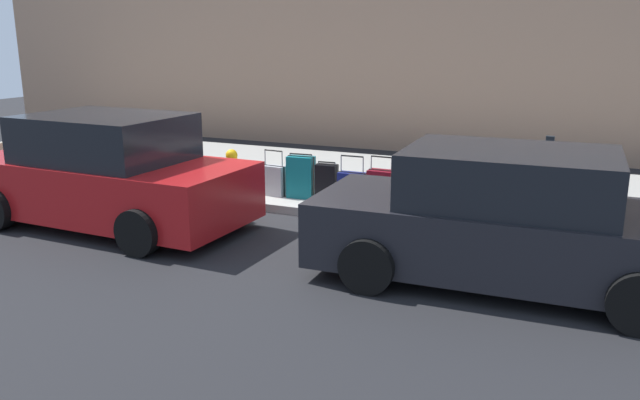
# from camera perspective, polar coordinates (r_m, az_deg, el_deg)

# --- Properties ---
(ground_plane) EXTENTS (40.00, 40.00, 0.00)m
(ground_plane) POSITION_cam_1_polar(r_m,az_deg,el_deg) (10.77, -6.75, -0.86)
(ground_plane) COLOR black
(sidewalk_curb) EXTENTS (18.00, 5.00, 0.14)m
(sidewalk_curb) POSITION_cam_1_polar(r_m,az_deg,el_deg) (12.91, -1.16, 2.12)
(sidewalk_curb) COLOR #9E9B93
(sidewalk_curb) RESTS_ON ground_plane
(suitcase_silver_0) EXTENTS (0.45, 0.20, 1.00)m
(suitcase_silver_0) POSITION_cam_1_polar(r_m,az_deg,el_deg) (9.93, 13.56, 0.34)
(suitcase_silver_0) COLOR #9EA0A8
(suitcase_silver_0) RESTS_ON sidewalk_curb
(suitcase_red_1) EXTENTS (0.50, 0.21, 0.66)m
(suitcase_red_1) POSITION_cam_1_polar(r_m,az_deg,el_deg) (10.02, 10.54, 0.44)
(suitcase_red_1) COLOR red
(suitcase_red_1) RESTS_ON sidewalk_curb
(suitcase_olive_2) EXTENTS (0.40, 0.28, 0.66)m
(suitcase_olive_2) POSITION_cam_1_polar(r_m,az_deg,el_deg) (10.18, 7.83, 0.77)
(suitcase_olive_2) COLOR #59601E
(suitcase_olive_2) RESTS_ON sidewalk_curb
(suitcase_maroon_3) EXTENTS (0.42, 0.27, 0.83)m
(suitcase_maroon_3) POSITION_cam_1_polar(r_m,az_deg,el_deg) (10.35, 5.44, 1.05)
(suitcase_maroon_3) COLOR maroon
(suitcase_maroon_3) RESTS_ON sidewalk_curb
(suitcase_navy_4) EXTENTS (0.45, 0.23, 0.81)m
(suitcase_navy_4) POSITION_cam_1_polar(r_m,az_deg,el_deg) (10.49, 2.85, 1.08)
(suitcase_navy_4) COLOR navy
(suitcase_navy_4) RESTS_ON sidewalk_curb
(suitcase_black_5) EXTENTS (0.36, 0.21, 0.67)m
(suitcase_black_5) POSITION_cam_1_polar(r_m,az_deg,el_deg) (10.68, 0.60, 1.58)
(suitcase_black_5) COLOR black
(suitcase_black_5) RESTS_ON sidewalk_curb
(suitcase_teal_6) EXTENTS (0.47, 0.27, 0.77)m
(suitcase_teal_6) POSITION_cam_1_polar(r_m,az_deg,el_deg) (10.85, -1.71, 2.05)
(suitcase_teal_6) COLOR #0F606B
(suitcase_teal_6) RESTS_ON sidewalk_curb
(suitcase_silver_7) EXTENTS (0.42, 0.23, 0.80)m
(suitcase_silver_7) POSITION_cam_1_polar(r_m,az_deg,el_deg) (11.05, -4.13, 1.75)
(suitcase_silver_7) COLOR #9EA0A8
(suitcase_silver_7) RESTS_ON sidewalk_curb
(fire_hydrant) EXTENTS (0.39, 0.21, 0.74)m
(fire_hydrant) POSITION_cam_1_polar(r_m,az_deg,el_deg) (11.47, -7.86, 2.76)
(fire_hydrant) COLOR #D89E0C
(fire_hydrant) RESTS_ON sidewalk_curb
(bollard_post) EXTENTS (0.14, 0.14, 0.90)m
(bollard_post) POSITION_cam_1_polar(r_m,az_deg,el_deg) (11.74, -11.44, 3.19)
(bollard_post) COLOR brown
(bollard_post) RESTS_ON sidewalk_curb
(parking_meter) EXTENTS (0.12, 0.09, 1.27)m
(parking_meter) POSITION_cam_1_polar(r_m,az_deg,el_deg) (10.00, 19.67, 2.89)
(parking_meter) COLOR slate
(parking_meter) RESTS_ON sidewalk_curb
(parked_car_charcoal_0) EXTENTS (4.52, 2.17, 1.58)m
(parked_car_charcoal_0) POSITION_cam_1_polar(r_m,az_deg,el_deg) (7.71, 16.31, -1.84)
(parked_car_charcoal_0) COLOR black
(parked_car_charcoal_0) RESTS_ON ground_plane
(parked_car_red_1) EXTENTS (4.44, 2.22, 1.69)m
(parked_car_red_1) POSITION_cam_1_polar(r_m,az_deg,el_deg) (10.19, -18.38, 2.17)
(parked_car_red_1) COLOR #AD1619
(parked_car_red_1) RESTS_ON ground_plane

